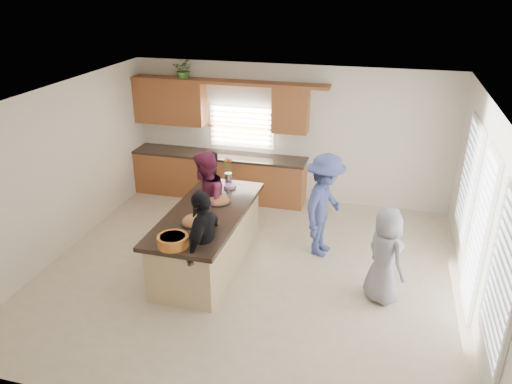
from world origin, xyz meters
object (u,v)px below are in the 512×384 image
(woman_left_mid, at_px, (206,203))
(salad_bowl, at_px, (173,240))
(woman_left_back, at_px, (211,191))
(woman_left_front, at_px, (204,245))
(woman_right_back, at_px, (324,205))
(woman_right_front, at_px, (385,255))
(island, at_px, (208,239))

(woman_left_mid, bearing_deg, salad_bowl, -3.95)
(woman_left_back, relative_size, woman_left_front, 0.88)
(woman_right_back, bearing_deg, woman_right_front, -123.18)
(woman_left_back, xyz_separation_m, woman_right_front, (3.14, -1.49, -0.02))
(island, height_order, woman_right_front, woman_right_front)
(woman_right_back, bearing_deg, salad_bowl, 151.21)
(woman_left_mid, bearing_deg, island, 15.45)
(woman_right_back, bearing_deg, island, 129.17)
(woman_left_back, distance_m, woman_left_front, 2.16)
(salad_bowl, xyz_separation_m, woman_right_front, (2.84, 0.87, -0.31))
(island, xyz_separation_m, woman_right_back, (1.75, 0.82, 0.44))
(island, xyz_separation_m, woman_left_back, (-0.38, 1.21, 0.29))
(island, bearing_deg, salad_bowl, -93.21)
(woman_left_back, distance_m, woman_right_back, 2.17)
(woman_left_mid, distance_m, woman_left_front, 1.33)
(woman_right_back, xyz_separation_m, woman_right_front, (1.02, -1.10, -0.16))
(island, relative_size, woman_right_front, 1.87)
(woman_left_back, bearing_deg, island, -15.51)
(salad_bowl, relative_size, woman_right_back, 0.24)
(island, height_order, salad_bowl, salad_bowl)
(island, bearing_deg, woman_left_mid, 113.63)
(woman_left_mid, xyz_separation_m, woman_right_back, (1.93, 0.41, 0.00))
(salad_bowl, height_order, woman_right_front, woman_right_front)
(woman_left_back, xyz_separation_m, woman_left_mid, (0.20, -0.80, 0.14))
(woman_right_back, bearing_deg, woman_left_mid, 116.00)
(island, relative_size, woman_left_back, 1.82)
(woman_left_mid, relative_size, woman_left_front, 1.05)
(salad_bowl, height_order, woman_left_back, woman_left_back)
(woman_left_mid, bearing_deg, woman_right_front, 69.21)
(woman_left_back, height_order, woman_left_mid, woman_left_mid)
(island, distance_m, woman_right_back, 1.98)
(woman_left_mid, bearing_deg, woman_left_front, 11.44)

